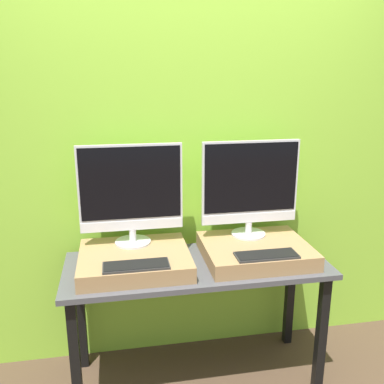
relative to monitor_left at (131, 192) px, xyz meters
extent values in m
cube|color=#8CC638|center=(0.35, 0.21, 0.16)|extent=(8.00, 0.04, 2.60)
cube|color=#47474C|center=(0.35, -0.15, -0.41)|extent=(1.47, 0.57, 0.03)
cube|color=black|center=(-0.33, -0.37, -0.78)|extent=(0.05, 0.05, 0.72)
cube|color=black|center=(1.02, -0.37, -0.78)|extent=(0.05, 0.05, 0.72)
cube|color=black|center=(-0.33, 0.08, -0.78)|extent=(0.05, 0.05, 0.72)
cube|color=black|center=(1.02, 0.08, -0.78)|extent=(0.05, 0.05, 0.72)
cube|color=#99754C|center=(0.00, -0.14, -0.35)|extent=(0.60, 0.51, 0.09)
cylinder|color=silver|center=(0.00, 0.00, -0.30)|extent=(0.20, 0.20, 0.01)
cylinder|color=silver|center=(0.00, 0.00, -0.26)|extent=(0.04, 0.04, 0.07)
cube|color=silver|center=(0.00, 0.00, 0.02)|extent=(0.58, 0.02, 0.49)
cube|color=black|center=(0.00, -0.01, 0.05)|extent=(0.55, 0.00, 0.41)
cube|color=silver|center=(0.00, -0.01, -0.19)|extent=(0.57, 0.00, 0.06)
cube|color=#2D2D2D|center=(0.00, -0.32, -0.30)|extent=(0.34, 0.13, 0.01)
cube|color=black|center=(0.00, -0.32, -0.29)|extent=(0.32, 0.12, 0.00)
cube|color=#99754C|center=(0.69, -0.14, -0.35)|extent=(0.60, 0.51, 0.09)
cylinder|color=silver|center=(0.69, 0.00, -0.30)|extent=(0.20, 0.20, 0.01)
cylinder|color=silver|center=(0.69, 0.00, -0.26)|extent=(0.04, 0.04, 0.07)
cube|color=silver|center=(0.69, 0.00, 0.02)|extent=(0.58, 0.02, 0.49)
cube|color=black|center=(0.69, -0.01, 0.05)|extent=(0.55, 0.00, 0.41)
cube|color=silver|center=(0.69, -0.01, -0.19)|extent=(0.57, 0.00, 0.06)
cube|color=#2D2D2D|center=(0.69, -0.32, -0.30)|extent=(0.34, 0.13, 0.01)
cube|color=black|center=(0.69, -0.32, -0.29)|extent=(0.32, 0.12, 0.00)
camera|label=1|loc=(-0.08, -2.31, 0.65)|focal=40.00mm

